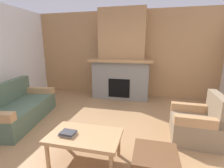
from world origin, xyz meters
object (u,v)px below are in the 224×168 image
Objects in this scene: couch at (18,109)px; ottoman at (155,167)px; coffee_table at (85,138)px; armchair at (198,124)px; fireplace at (122,61)px.

couch is 3.69× the size of ottoman.
coffee_table is 0.98m from ottoman.
ottoman is at bearing -123.28° from armchair.
ottoman is at bearing -8.49° from coffee_table.
couch reaches higher than ottoman.
coffee_table is (0.04, -3.14, -0.79)m from fireplace.
fireplace is at bearing 90.74° from coffee_table.
fireplace is 3.24m from coffee_table.
fireplace is at bearing 106.91° from ottoman.
fireplace reaches higher than ottoman.
coffee_table is at bearing -89.26° from fireplace.
fireplace reaches higher than armchair.
coffee_table reaches higher than ottoman.
fireplace is 3.56m from ottoman.
couch is 2.12m from coffee_table.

